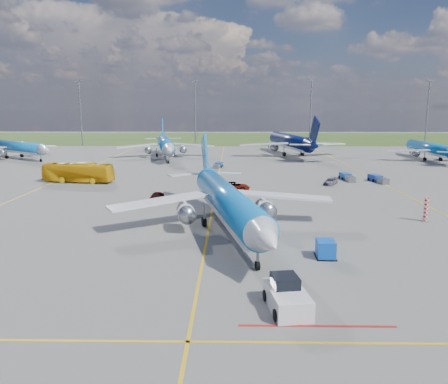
{
  "coord_description": "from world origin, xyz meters",
  "views": [
    {
      "loc": [
        2.52,
        -43.49,
        13.62
      ],
      "look_at": [
        1.72,
        5.65,
        4.0
      ],
      "focal_mm": 35.0,
      "sensor_mm": 36.0,
      "label": 1
    }
  ],
  "objects_px": {
    "bg_jet_nw": "(19,158)",
    "service_car_c": "(331,181)",
    "bg_jet_nnw": "(166,158)",
    "pushback_tug": "(287,296)",
    "bg_jet_ne": "(429,160)",
    "service_car_a": "(156,197)",
    "apron_bus": "(78,172)",
    "warning_post": "(426,209)",
    "baggage_tug_w": "(347,177)",
    "baggage_tug_e": "(378,179)",
    "bg_jet_n": "(290,155)",
    "service_car_b": "(235,186)",
    "baggage_tug_c": "(218,165)",
    "main_airliner": "(228,230)",
    "uld_container": "(326,249)"
  },
  "relations": [
    {
      "from": "bg_jet_nw",
      "to": "service_car_c",
      "type": "relative_size",
      "value": 8.34
    },
    {
      "from": "bg_jet_nnw",
      "to": "pushback_tug",
      "type": "distance_m",
      "value": 92.48
    },
    {
      "from": "bg_jet_ne",
      "to": "service_car_a",
      "type": "bearing_deg",
      "value": 39.28
    },
    {
      "from": "bg_jet_nnw",
      "to": "apron_bus",
      "type": "distance_m",
      "value": 40.73
    },
    {
      "from": "warning_post",
      "to": "service_car_a",
      "type": "distance_m",
      "value": 36.16
    },
    {
      "from": "baggage_tug_w",
      "to": "baggage_tug_e",
      "type": "bearing_deg",
      "value": -27.43
    },
    {
      "from": "bg_jet_ne",
      "to": "apron_bus",
      "type": "height_order",
      "value": "bg_jet_ne"
    },
    {
      "from": "bg_jet_ne",
      "to": "pushback_tug",
      "type": "xyz_separation_m",
      "value": [
        -47.86,
        -86.34,
        0.88
      ]
    },
    {
      "from": "bg_jet_n",
      "to": "apron_bus",
      "type": "bearing_deg",
      "value": 35.87
    },
    {
      "from": "apron_bus",
      "to": "service_car_b",
      "type": "xyz_separation_m",
      "value": [
        28.58,
        -7.57,
        -1.1
      ]
    },
    {
      "from": "warning_post",
      "to": "baggage_tug_w",
      "type": "distance_m",
      "value": 30.26
    },
    {
      "from": "apron_bus",
      "to": "baggage_tug_w",
      "type": "bearing_deg",
      "value": -77.54
    },
    {
      "from": "warning_post",
      "to": "bg_jet_nw",
      "type": "distance_m",
      "value": 102.84
    },
    {
      "from": "bg_jet_nw",
      "to": "baggage_tug_c",
      "type": "bearing_deg",
      "value": -70.42
    },
    {
      "from": "main_airliner",
      "to": "bg_jet_nw",
      "type": "bearing_deg",
      "value": 117.3
    },
    {
      "from": "bg_jet_nnw",
      "to": "main_airliner",
      "type": "bearing_deg",
      "value": -87.58
    },
    {
      "from": "warning_post",
      "to": "baggage_tug_w",
      "type": "relative_size",
      "value": 0.54
    },
    {
      "from": "apron_bus",
      "to": "baggage_tug_w",
      "type": "xyz_separation_m",
      "value": [
        49.89,
        3.17,
        -1.23
      ]
    },
    {
      "from": "apron_bus",
      "to": "baggage_tug_c",
      "type": "bearing_deg",
      "value": -42.3
    },
    {
      "from": "apron_bus",
      "to": "service_car_a",
      "type": "distance_m",
      "value": 23.44
    },
    {
      "from": "baggage_tug_w",
      "to": "service_car_b",
      "type": "bearing_deg",
      "value": -158.5
    },
    {
      "from": "bg_jet_nnw",
      "to": "baggage_tug_w",
      "type": "distance_m",
      "value": 53.69
    },
    {
      "from": "bg_jet_ne",
      "to": "service_car_b",
      "type": "distance_m",
      "value": 67.03
    },
    {
      "from": "bg_jet_nnw",
      "to": "baggage_tug_c",
      "type": "bearing_deg",
      "value": -63.77
    },
    {
      "from": "service_car_b",
      "to": "baggage_tug_e",
      "type": "height_order",
      "value": "service_car_b"
    },
    {
      "from": "pushback_tug",
      "to": "uld_container",
      "type": "relative_size",
      "value": 3.26
    },
    {
      "from": "bg_jet_nw",
      "to": "main_airliner",
      "type": "relative_size",
      "value": 0.9
    },
    {
      "from": "service_car_b",
      "to": "baggage_tug_c",
      "type": "relative_size",
      "value": 0.98
    },
    {
      "from": "service_car_a",
      "to": "service_car_b",
      "type": "bearing_deg",
      "value": 43.81
    },
    {
      "from": "service_car_a",
      "to": "baggage_tug_e",
      "type": "xyz_separation_m",
      "value": [
        37.97,
        17.16,
        -0.08
      ]
    },
    {
      "from": "warning_post",
      "to": "uld_container",
      "type": "distance_m",
      "value": 19.76
    },
    {
      "from": "pushback_tug",
      "to": "service_car_b",
      "type": "xyz_separation_m",
      "value": [
        -3.25,
        42.97,
        -0.17
      ]
    },
    {
      "from": "service_car_a",
      "to": "baggage_tug_e",
      "type": "relative_size",
      "value": 0.69
    },
    {
      "from": "main_airliner",
      "to": "service_car_b",
      "type": "distance_m",
      "value": 23.84
    },
    {
      "from": "pushback_tug",
      "to": "baggage_tug_c",
      "type": "xyz_separation_m",
      "value": [
        -6.79,
        70.74,
        -0.35
      ]
    },
    {
      "from": "bg_jet_nw",
      "to": "uld_container",
      "type": "bearing_deg",
      "value": -102.72
    },
    {
      "from": "baggage_tug_w",
      "to": "bg_jet_n",
      "type": "bearing_deg",
      "value": 91.15
    },
    {
      "from": "warning_post",
      "to": "service_car_c",
      "type": "relative_size",
      "value": 0.75
    },
    {
      "from": "bg_jet_n",
      "to": "main_airliner",
      "type": "height_order",
      "value": "bg_jet_n"
    },
    {
      "from": "warning_post",
      "to": "baggage_tug_w",
      "type": "height_order",
      "value": "warning_post"
    },
    {
      "from": "service_car_b",
      "to": "service_car_c",
      "type": "distance_m",
      "value": 18.09
    },
    {
      "from": "bg_jet_nw",
      "to": "service_car_b",
      "type": "height_order",
      "value": "bg_jet_nw"
    },
    {
      "from": "main_airliner",
      "to": "uld_container",
      "type": "distance_m",
      "value": 12.62
    },
    {
      "from": "bg_jet_nw",
      "to": "service_car_b",
      "type": "relative_size",
      "value": 6.53
    },
    {
      "from": "baggage_tug_w",
      "to": "baggage_tug_c",
      "type": "xyz_separation_m",
      "value": [
        -24.86,
        17.02,
        -0.04
      ]
    },
    {
      "from": "bg_jet_nnw",
      "to": "bg_jet_n",
      "type": "relative_size",
      "value": 0.89
    },
    {
      "from": "warning_post",
      "to": "main_airliner",
      "type": "distance_m",
      "value": 24.28
    },
    {
      "from": "bg_jet_ne",
      "to": "baggage_tug_e",
      "type": "bearing_deg",
      "value": 54.24
    },
    {
      "from": "main_airliner",
      "to": "apron_bus",
      "type": "xyz_separation_m",
      "value": [
        -27.63,
        31.39,
        1.81
      ]
    },
    {
      "from": "uld_container",
      "to": "apron_bus",
      "type": "relative_size",
      "value": 0.15
    }
  ]
}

